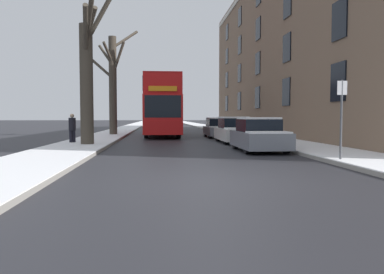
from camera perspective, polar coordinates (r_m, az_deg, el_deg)
ground_plane at (r=8.85m, az=4.84°, el=-6.71°), size 320.00×320.00×0.00m
sidewalk_left at (r=61.73m, az=-8.81°, el=1.74°), size 2.88×130.00×0.16m
sidewalk_right at (r=61.99m, az=1.19°, el=1.78°), size 2.88×130.00×0.16m
terrace_facade_right at (r=33.85m, az=17.61°, el=12.46°), size 9.10×40.01×14.18m
bare_tree_left_0 at (r=19.25m, az=-15.67°, el=9.01°), size 1.88×2.85×7.45m
bare_tree_left_1 at (r=29.81m, az=-11.97°, el=8.30°), size 3.76×3.07×8.53m
double_decker_bus at (r=29.81m, az=-4.61°, el=5.01°), size 2.63×11.51×4.43m
parked_car_0 at (r=16.63m, az=10.16°, el=0.21°), size 1.84×3.95×1.49m
parked_car_1 at (r=21.91m, az=6.40°, el=0.95°), size 1.70×4.39×1.52m
parked_car_2 at (r=27.52m, az=4.00°, el=1.33°), size 1.77×4.01×1.45m
oncoming_van at (r=43.65m, az=-5.21°, el=2.83°), size 2.04×5.50×2.43m
pedestrian_left_sidewalk at (r=20.73m, az=-17.79°, el=1.32°), size 0.36×0.36×1.67m
street_sign_post at (r=12.73m, az=21.80°, el=2.96°), size 0.32×0.07×2.67m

